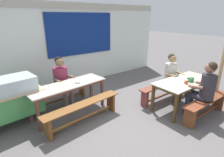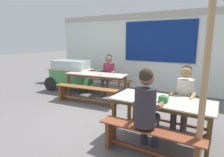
{
  "view_description": "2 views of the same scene",
  "coord_description": "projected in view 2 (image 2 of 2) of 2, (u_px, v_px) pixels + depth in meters",
  "views": [
    {
      "loc": [
        -2.55,
        -2.49,
        2.23
      ],
      "look_at": [
        -0.02,
        0.74,
        0.77
      ],
      "focal_mm": 28.47,
      "sensor_mm": 36.0,
      "label": 1
    },
    {
      "loc": [
        2.1,
        -3.42,
        1.71
      ],
      "look_at": [
        -0.17,
        0.61,
        0.77
      ],
      "focal_mm": 30.23,
      "sensor_mm": 36.0,
      "label": 2
    }
  ],
  "objects": [
    {
      "name": "bench_far_back",
      "position": [
        105.0,
        83.0,
        6.2
      ],
      "size": [
        1.8,
        0.43,
        0.46
      ],
      "color": "brown",
      "rests_on": "ground_plane"
    },
    {
      "name": "ground_plane",
      "position": [
        105.0,
        117.0,
        4.27
      ],
      "size": [
        40.0,
        40.0,
        0.0
      ],
      "primitive_type": "plane",
      "color": "#5F5B5B"
    },
    {
      "name": "person_center_facing",
      "position": [
        108.0,
        71.0,
        6.01
      ],
      "size": [
        0.5,
        0.56,
        1.27
      ],
      "color": "#685957",
      "rests_on": "ground_plane"
    },
    {
      "name": "food_cart",
      "position": [
        71.0,
        73.0,
        6.47
      ],
      "size": [
        1.79,
        0.93,
        1.03
      ],
      "color": "#499C52",
      "rests_on": "ground_plane"
    },
    {
      "name": "bench_far_front",
      "position": [
        86.0,
        93.0,
        5.14
      ],
      "size": [
        1.87,
        0.45,
        0.46
      ],
      "color": "brown",
      "rests_on": "ground_plane"
    },
    {
      "name": "person_near_front",
      "position": [
        146.0,
        106.0,
        2.73
      ],
      "size": [
        0.43,
        0.56,
        1.34
      ],
      "color": "#313347",
      "rests_on": "ground_plane"
    },
    {
      "name": "bench_near_front",
      "position": [
        149.0,
        139.0,
        2.73
      ],
      "size": [
        1.54,
        0.32,
        0.46
      ],
      "color": "brown",
      "rests_on": "ground_plane"
    },
    {
      "name": "soup_bowl",
      "position": [
        101.0,
        74.0,
        5.42
      ],
      "size": [
        0.13,
        0.13,
        0.04
      ],
      "primitive_type": "cylinder",
      "color": "silver",
      "rests_on": "dining_table_far"
    },
    {
      "name": "backdrop_wall",
      "position": [
        149.0,
        50.0,
        6.46
      ],
      "size": [
        7.41,
        0.23,
        2.62
      ],
      "color": "silver",
      "rests_on": "ground_plane"
    },
    {
      "name": "condiment_jar",
      "position": [
        149.0,
        97.0,
        3.1
      ],
      "size": [
        0.08,
        0.08,
        0.1
      ],
      "color": "#D54829",
      "rests_on": "dining_table_near"
    },
    {
      "name": "tissue_box",
      "position": [
        163.0,
        99.0,
        3.01
      ],
      "size": [
        0.14,
        0.11,
        0.12
      ],
      "color": "#39834A",
      "rests_on": "dining_table_near"
    },
    {
      "name": "person_right_near_table",
      "position": [
        184.0,
        95.0,
        3.46
      ],
      "size": [
        0.43,
        0.53,
        1.27
      ],
      "color": "#433635",
      "rests_on": "ground_plane"
    },
    {
      "name": "dining_table_near",
      "position": [
        162.0,
        104.0,
        3.16
      ],
      "size": [
        1.67,
        0.78,
        0.74
      ],
      "color": "#B9B7A1",
      "rests_on": "ground_plane"
    },
    {
      "name": "bench_near_back",
      "position": [
        170.0,
        112.0,
        3.73
      ],
      "size": [
        1.68,
        0.29,
        0.46
      ],
      "color": "brown",
      "rests_on": "ground_plane"
    },
    {
      "name": "wooden_support_post",
      "position": [
        204.0,
        86.0,
        2.31
      ],
      "size": [
        0.08,
        0.08,
        2.31
      ],
      "primitive_type": "cylinder",
      "color": "tan",
      "rests_on": "ground_plane"
    },
    {
      "name": "dining_table_far",
      "position": [
        96.0,
        76.0,
        5.6
      ],
      "size": [
        1.87,
        0.77,
        0.74
      ],
      "color": "#B8AB9F",
      "rests_on": "ground_plane"
    }
  ]
}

